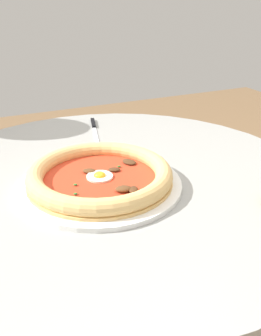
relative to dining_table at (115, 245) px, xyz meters
name	(u,v)px	position (x,y,z in m)	size (l,w,h in m)	color
dining_table	(115,245)	(0.00, 0.00, 0.00)	(0.92, 0.92, 0.75)	#999993
pizza_on_plate	(100,177)	(0.04, 0.03, 0.21)	(0.34, 0.34, 0.05)	white
steak_knife	(94,127)	(-0.07, -0.32, 0.19)	(0.06, 0.20, 0.01)	silver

